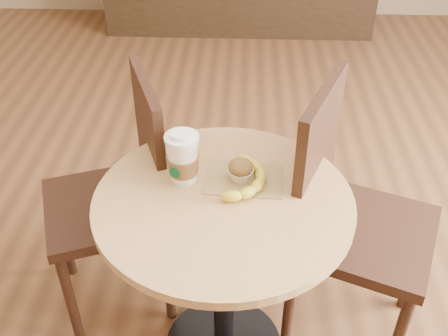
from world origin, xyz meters
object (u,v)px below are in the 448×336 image
Objects in this scene: chair_left at (121,192)px; banana at (247,177)px; muffin at (241,170)px; coffee_cup at (183,159)px; chair_right at (347,215)px; cafe_table at (223,243)px.

banana is (0.45, -0.20, 0.24)m from chair_left.
banana is (0.02, -0.01, -0.02)m from muffin.
chair_right is at bearing 31.64° from coffee_cup.
banana is (-0.35, -0.08, 0.21)m from chair_right.
coffee_cup reaches higher than banana.
chair_right is at bearing 29.91° from banana.
chair_left reaches higher than banana.
coffee_cup is 2.18× the size of muffin.
chair_left is at bearing 167.37° from coffee_cup.
coffee_cup is at bearing 147.34° from cafe_table.
chair_right is 12.78× the size of muffin.
cafe_table is 0.80× the size of chair_left.
chair_left is (-0.39, 0.27, -0.03)m from cafe_table.
coffee_cup is 0.18m from muffin.
chair_left is 3.89× the size of banana.
coffee_cup is 0.69× the size of banana.
muffin is (0.05, 0.09, 0.23)m from cafe_table.
chair_left is 0.55m from banana.
chair_left is 0.96× the size of chair_right.
cafe_table is 0.25m from muffin.
chair_left is at bearing 157.08° from muffin.
muffin is 0.03m from banana.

